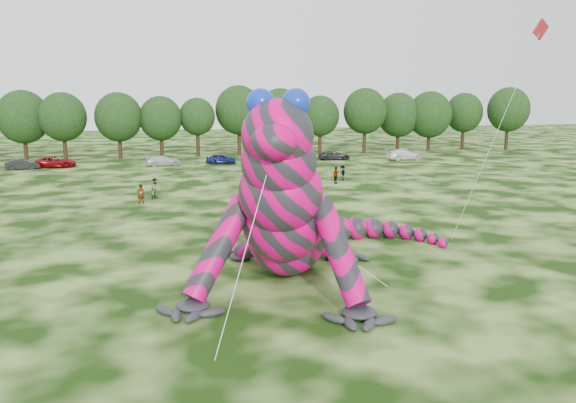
{
  "coord_description": "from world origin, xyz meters",
  "views": [
    {
      "loc": [
        -3.41,
        -27.29,
        9.51
      ],
      "look_at": [
        2.51,
        0.2,
        4.0
      ],
      "focal_mm": 35.0,
      "sensor_mm": 36.0,
      "label": 1
    }
  ],
  "objects_px": {
    "inflatable_gecko": "(290,182)",
    "tree_6": "(63,126)",
    "spectator_1": "(155,188)",
    "spectator_0": "(141,194)",
    "tree_8": "(161,127)",
    "tree_15": "(430,121)",
    "tree_9": "(197,127)",
    "tree_10": "(239,120)",
    "car_3": "(163,161)",
    "tree_7": "(119,126)",
    "car_6": "(334,155)",
    "flying_kite": "(534,45)",
    "spectator_5": "(254,196)",
    "car_5": "(264,158)",
    "tree_16": "(464,121)",
    "tree_17": "(508,119)",
    "tree_11": "(280,121)",
    "car_4": "(221,159)",
    "car_2": "(56,162)",
    "spectator_3": "(336,175)",
    "tree_5": "(24,125)",
    "car_7": "(404,155)",
    "tree_12": "(320,125)",
    "tree_14": "(398,122)",
    "tree_13": "(365,121)",
    "spectator_2": "(343,173)",
    "car_1": "(22,164)"
  },
  "relations": [
    {
      "from": "tree_10",
      "to": "tree_14",
      "type": "distance_m",
      "value": 26.07
    },
    {
      "from": "car_4",
      "to": "spectator_5",
      "type": "xyz_separation_m",
      "value": [
        -0.04,
        -29.39,
        0.22
      ]
    },
    {
      "from": "car_4",
      "to": "car_6",
      "type": "bearing_deg",
      "value": -81.13
    },
    {
      "from": "inflatable_gecko",
      "to": "car_6",
      "type": "bearing_deg",
      "value": 89.24
    },
    {
      "from": "spectator_3",
      "to": "tree_13",
      "type": "bearing_deg",
      "value": 29.16
    },
    {
      "from": "car_6",
      "to": "spectator_0",
      "type": "xyz_separation_m",
      "value": [
        -25.62,
        -27.48,
        0.24
      ]
    },
    {
      "from": "car_2",
      "to": "car_6",
      "type": "relative_size",
      "value": 1.09
    },
    {
      "from": "car_4",
      "to": "tree_6",
      "type": "bearing_deg",
      "value": 71.17
    },
    {
      "from": "tree_12",
      "to": "tree_15",
      "type": "height_order",
      "value": "tree_15"
    },
    {
      "from": "spectator_5",
      "to": "car_2",
      "type": "bearing_deg",
      "value": 136.43
    },
    {
      "from": "car_7",
      "to": "spectator_5",
      "type": "relative_size",
      "value": 2.83
    },
    {
      "from": "flying_kite",
      "to": "inflatable_gecko",
      "type": "bearing_deg",
      "value": -174.46
    },
    {
      "from": "car_2",
      "to": "spectator_1",
      "type": "height_order",
      "value": "spectator_1"
    },
    {
      "from": "tree_13",
      "to": "car_3",
      "type": "relative_size",
      "value": 2.22
    },
    {
      "from": "tree_16",
      "to": "tree_17",
      "type": "xyz_separation_m",
      "value": [
        6.5,
        -2.71,
        0.46
      ]
    },
    {
      "from": "tree_13",
      "to": "car_2",
      "type": "distance_m",
      "value": 45.56
    },
    {
      "from": "tree_13",
      "to": "car_2",
      "type": "relative_size",
      "value": 2.03
    },
    {
      "from": "inflatable_gecko",
      "to": "spectator_5",
      "type": "distance_m",
      "value": 17.62
    },
    {
      "from": "tree_7",
      "to": "car_5",
      "type": "xyz_separation_m",
      "value": [
        19.45,
        -9.25,
        -4.04
      ]
    },
    {
      "from": "tree_9",
      "to": "tree_10",
      "type": "height_order",
      "value": "tree_10"
    },
    {
      "from": "car_4",
      "to": "car_5",
      "type": "bearing_deg",
      "value": -87.89
    },
    {
      "from": "car_3",
      "to": "tree_5",
      "type": "bearing_deg",
      "value": 49.91
    },
    {
      "from": "car_1",
      "to": "spectator_5",
      "type": "height_order",
      "value": "spectator_5"
    },
    {
      "from": "car_3",
      "to": "spectator_1",
      "type": "relative_size",
      "value": 2.46
    },
    {
      "from": "tree_17",
      "to": "tree_11",
      "type": "bearing_deg",
      "value": 177.7
    },
    {
      "from": "tree_7",
      "to": "tree_15",
      "type": "relative_size",
      "value": 0.98
    },
    {
      "from": "tree_8",
      "to": "tree_15",
      "type": "xyz_separation_m",
      "value": [
        42.69,
        0.79,
        0.35
      ]
    },
    {
      "from": "spectator_5",
      "to": "spectator_2",
      "type": "distance_m",
      "value": 17.04
    },
    {
      "from": "inflatable_gecko",
      "to": "tree_11",
      "type": "bearing_deg",
      "value": 97.87
    },
    {
      "from": "car_7",
      "to": "tree_15",
      "type": "bearing_deg",
      "value": -46.0
    },
    {
      "from": "flying_kite",
      "to": "car_3",
      "type": "distance_m",
      "value": 51.09
    },
    {
      "from": "car_3",
      "to": "car_4",
      "type": "distance_m",
      "value": 7.61
    },
    {
      "from": "spectator_1",
      "to": "spectator_0",
      "type": "distance_m",
      "value": 2.74
    },
    {
      "from": "tree_15",
      "to": "car_5",
      "type": "distance_m",
      "value": 31.12
    },
    {
      "from": "car_6",
      "to": "car_7",
      "type": "height_order",
      "value": "car_7"
    },
    {
      "from": "car_1",
      "to": "car_5",
      "type": "relative_size",
      "value": 0.94
    },
    {
      "from": "tree_11",
      "to": "spectator_0",
      "type": "height_order",
      "value": "tree_11"
    },
    {
      "from": "spectator_1",
      "to": "spectator_0",
      "type": "bearing_deg",
      "value": -167.56
    },
    {
      "from": "tree_7",
      "to": "tree_12",
      "type": "distance_m",
      "value": 30.11
    },
    {
      "from": "tree_17",
      "to": "tree_14",
      "type": "bearing_deg",
      "value": 173.64
    },
    {
      "from": "tree_6",
      "to": "spectator_3",
      "type": "distance_m",
      "value": 42.17
    },
    {
      "from": "tree_17",
      "to": "car_6",
      "type": "distance_m",
      "value": 33.32
    },
    {
      "from": "flying_kite",
      "to": "tree_6",
      "type": "xyz_separation_m",
      "value": [
        -35.24,
        54.04,
        -7.45
      ]
    },
    {
      "from": "tree_6",
      "to": "car_6",
      "type": "distance_m",
      "value": 38.35
    },
    {
      "from": "flying_kite",
      "to": "car_3",
      "type": "xyz_separation_m",
      "value": [
        -21.75,
        44.77,
        -11.54
      ]
    },
    {
      "from": "car_2",
      "to": "spectator_3",
      "type": "height_order",
      "value": "spectator_3"
    },
    {
      "from": "tree_5",
      "to": "tree_6",
      "type": "height_order",
      "value": "tree_5"
    },
    {
      "from": "inflatable_gecko",
      "to": "spectator_3",
      "type": "relative_size",
      "value": 10.96
    },
    {
      "from": "inflatable_gecko",
      "to": "flying_kite",
      "type": "distance_m",
      "value": 16.63
    },
    {
      "from": "inflatable_gecko",
      "to": "tree_6",
      "type": "height_order",
      "value": "inflatable_gecko"
    }
  ]
}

